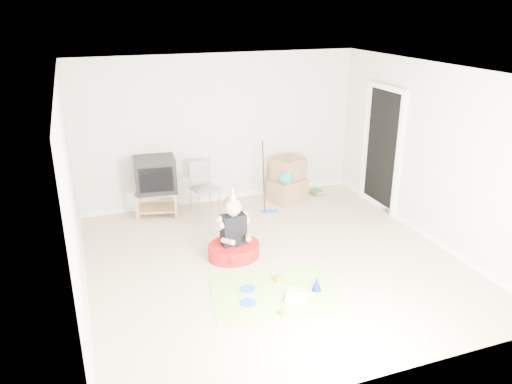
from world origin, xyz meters
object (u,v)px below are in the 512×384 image
object	(u,v)px
seated_woman	(234,242)
tv_stand	(157,200)
birthday_cake	(297,299)
cardboard_boxes	(288,181)
crt_tv	(155,175)
folding_chair	(205,188)

from	to	relation	value
seated_woman	tv_stand	bearing A→B (deg)	111.72
seated_woman	birthday_cake	xyz separation A→B (m)	(0.37, -1.33, -0.20)
cardboard_boxes	crt_tv	bearing A→B (deg)	176.61
tv_stand	crt_tv	distance (m)	0.46
tv_stand	birthday_cake	xyz separation A→B (m)	(1.12, -3.21, -0.22)
tv_stand	seated_woman	xyz separation A→B (m)	(0.75, -1.89, -0.03)
crt_tv	seated_woman	bearing A→B (deg)	-62.59
crt_tv	folding_chair	xyz separation A→B (m)	(0.78, -0.18, -0.28)
crt_tv	cardboard_boxes	bearing A→B (deg)	2.31
crt_tv	seated_woman	xyz separation A→B (m)	(0.75, -1.89, -0.48)
tv_stand	birthday_cake	bearing A→B (deg)	-70.78
tv_stand	folding_chair	size ratio (longest dim) A/B	0.86
crt_tv	folding_chair	size ratio (longest dim) A/B	0.74
crt_tv	folding_chair	distance (m)	0.85
tv_stand	crt_tv	world-z (taller)	crt_tv
seated_woman	birthday_cake	distance (m)	1.39
tv_stand	folding_chair	distance (m)	0.82
cardboard_boxes	seated_woman	bearing A→B (deg)	-132.17
tv_stand	birthday_cake	world-z (taller)	tv_stand
crt_tv	cardboard_boxes	world-z (taller)	crt_tv
folding_chair	birthday_cake	distance (m)	3.08
folding_chair	birthday_cake	xyz separation A→B (m)	(0.34, -3.03, -0.40)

